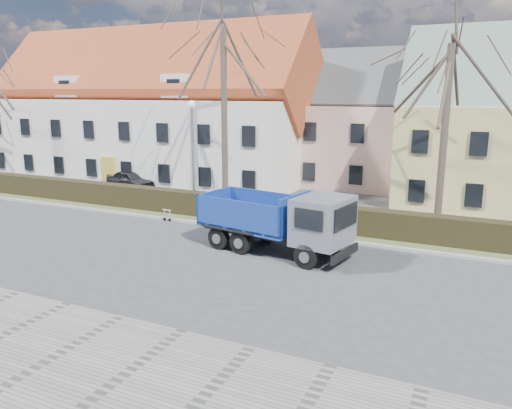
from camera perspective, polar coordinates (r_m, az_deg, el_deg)
The scene contains 13 objects.
ground at distance 21.99m, azimuth -9.51°, elevation -5.46°, with size 120.00×120.00×0.00m, color #3E3E40.
sidewalk_near at distance 16.26m, azimuth -27.14°, elevation -13.38°, with size 80.00×5.00×0.08m, color gray.
curb_far at distance 25.72m, azimuth -3.72°, elevation -2.48°, with size 80.00×0.30×0.12m, color #969592.
grass_strip at distance 27.09m, azimuth -2.10°, elevation -1.69°, with size 80.00×3.00×0.10m, color #4A5630.
hedge at distance 26.77m, azimuth -2.30°, elevation -0.55°, with size 60.00×0.90×1.30m, color black.
building_white at distance 41.55m, azimuth -12.15°, elevation 9.66°, with size 26.80×10.80×9.50m, color white, non-canonical shape.
building_pink at distance 38.08m, azimuth 13.00°, elevation 8.23°, with size 10.80×8.80×8.00m, color #D7A998, non-canonical shape.
tree_1 at distance 29.20m, azimuth -3.67°, elevation 11.80°, with size 9.20×9.20×12.65m, color #44382F, non-canonical shape.
tree_2 at distance 25.73m, azimuth 20.84°, elevation 9.03°, with size 8.00×8.00×11.00m, color #44382F, non-canonical shape.
dump_truck at distance 21.57m, azimuth 1.60°, elevation -1.76°, with size 7.03×2.61×2.81m, color navy, non-canonical shape.
streetlight at distance 28.76m, azimuth -7.20°, elevation 5.48°, with size 0.50×0.50×6.42m, color gray, non-canonical shape.
cart_frame at distance 27.35m, azimuth -10.51°, elevation -1.09°, with size 0.79×0.45×0.72m, color silver, non-canonical shape.
parked_car_a at distance 36.69m, azimuth -14.10°, elevation 2.75°, with size 1.57×3.91×1.33m, color black.
Camera 1 is at (11.99, -17.12, 6.83)m, focal length 35.00 mm.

